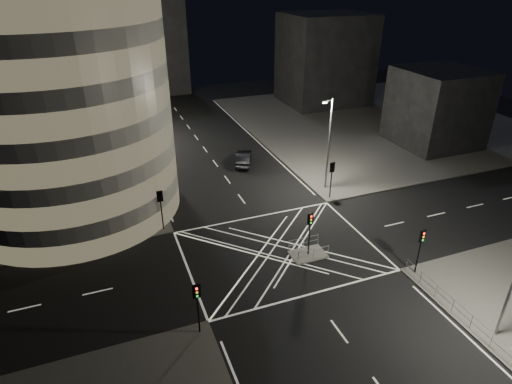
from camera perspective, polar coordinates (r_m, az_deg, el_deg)
name	(u,v)px	position (r m, az deg, el deg)	size (l,w,h in m)	color
ground	(279,250)	(37.43, 3.14, -7.78)	(120.00, 120.00, 0.00)	black
sidewalk_far_right	(377,121)	(72.16, 15.88, 9.15)	(42.00, 42.00, 0.15)	#4F4D4A
central_island	(308,254)	(37.04, 6.95, -8.25)	(3.00, 2.00, 0.15)	slate
office_tower_curved	(1,77)	(48.01, -30.91, 13.04)	(30.00, 29.00, 27.20)	gray
office_block_rear	(16,54)	(71.13, -29.31, 15.79)	(24.00, 16.00, 22.00)	gray
building_right_far	(325,59)	(79.30, 9.15, 17.10)	(14.00, 12.00, 15.00)	black
building_right_near	(437,107)	(63.37, 22.99, 10.35)	(10.00, 10.00, 10.00)	black
building_far_end	(136,45)	(87.12, -15.71, 18.29)	(18.00, 8.00, 18.00)	black
tree_a	(136,178)	(40.52, -15.74, 1.80)	(4.23, 4.23, 7.01)	black
tree_b	(129,156)	(46.10, -16.60, 4.60)	(4.13, 4.13, 6.76)	black
tree_c	(123,138)	(51.75, -17.29, 6.89)	(4.14, 4.14, 6.66)	black
tree_d	(117,113)	(57.08, -18.04, 9.98)	(5.17, 5.17, 8.48)	black
tree_e	(115,111)	(63.24, -18.31, 10.20)	(4.12, 4.12, 6.42)	black
traffic_signal_fl	(161,203)	(39.50, -12.60, -1.44)	(0.55, 0.22, 4.00)	black
traffic_signal_nl	(197,300)	(28.38, -7.85, -14.03)	(0.55, 0.22, 4.00)	black
traffic_signal_fr	(332,173)	(44.83, 10.07, 2.45)	(0.55, 0.22, 4.00)	black
traffic_signal_nr	(421,244)	(35.42, 21.11, -6.43)	(0.55, 0.22, 4.00)	black
traffic_signal_island	(310,226)	(35.47, 7.21, -4.53)	(0.55, 0.22, 4.00)	black
street_lamp_left_near	(142,156)	(43.01, -14.95, 4.64)	(1.25, 0.25, 10.00)	slate
street_lamp_left_far	(124,107)	(60.04, -17.25, 10.82)	(1.25, 0.25, 10.00)	slate
street_lamp_right_far	(329,142)	(45.86, 9.65, 6.64)	(1.25, 0.25, 10.00)	slate
railing_near_right	(462,313)	(33.55, 25.75, -14.37)	(0.06, 11.70, 1.10)	slate
railing_island_south	(313,254)	(36.05, 7.66, -8.22)	(2.80, 0.06, 1.10)	slate
railing_island_north	(304,243)	(37.33, 6.37, -6.73)	(2.80, 0.06, 1.10)	slate
sedan	(244,158)	(53.21, -1.67, 4.54)	(1.73, 4.96, 1.64)	black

